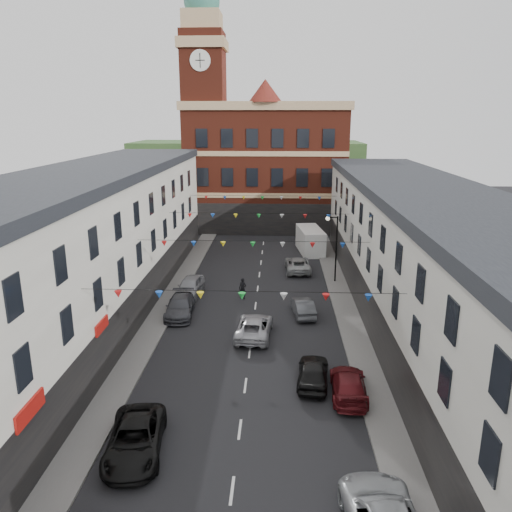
% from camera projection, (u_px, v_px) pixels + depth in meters
% --- Properties ---
extents(ground, '(160.00, 160.00, 0.00)m').
position_uv_depth(ground, '(250.00, 352.00, 31.21)').
color(ground, black).
rests_on(ground, ground).
extents(pavement_left, '(1.80, 64.00, 0.15)m').
position_uv_depth(pavement_left, '(149.00, 336.00, 33.42)').
color(pavement_left, '#605E5B').
rests_on(pavement_left, ground).
extents(pavement_right, '(1.80, 64.00, 0.15)m').
position_uv_depth(pavement_right, '(356.00, 340.00, 32.81)').
color(pavement_right, '#605E5B').
rests_on(pavement_right, ground).
extents(terrace_left, '(8.40, 56.00, 10.70)m').
position_uv_depth(terrace_left, '(63.00, 264.00, 31.25)').
color(terrace_left, beige).
rests_on(terrace_left, ground).
extents(terrace_right, '(8.40, 56.00, 9.70)m').
position_uv_depth(terrace_right, '(443.00, 276.00, 30.36)').
color(terrace_right, beige).
rests_on(terrace_right, ground).
extents(civic_building, '(20.60, 13.30, 18.50)m').
position_uv_depth(civic_building, '(266.00, 165.00, 65.53)').
color(civic_building, maroon).
rests_on(civic_building, ground).
extents(clock_tower, '(5.60, 5.60, 30.00)m').
position_uv_depth(clock_tower, '(205.00, 111.00, 61.20)').
color(clock_tower, maroon).
rests_on(clock_tower, ground).
extents(distant_hill, '(40.00, 14.00, 10.00)m').
position_uv_depth(distant_hill, '(247.00, 170.00, 89.70)').
color(distant_hill, '#2B4D24').
rests_on(distant_hill, ground).
extents(street_lamp, '(1.10, 0.36, 6.00)m').
position_uv_depth(street_lamp, '(334.00, 240.00, 43.35)').
color(street_lamp, black).
rests_on(street_lamp, ground).
extents(car_left_c, '(2.91, 5.27, 1.40)m').
position_uv_depth(car_left_c, '(135.00, 439.00, 21.69)').
color(car_left_c, black).
rests_on(car_left_c, ground).
extents(car_left_d, '(2.24, 4.89, 1.39)m').
position_uv_depth(car_left_d, '(180.00, 307.00, 36.87)').
color(car_left_d, '#414349').
rests_on(car_left_d, ground).
extents(car_left_e, '(2.19, 4.62, 1.52)m').
position_uv_depth(car_left_e, '(190.00, 286.00, 41.07)').
color(car_left_e, '#94969C').
rests_on(car_left_e, ground).
extents(car_right_c, '(2.05, 4.56, 1.30)m').
position_uv_depth(car_right_c, '(349.00, 385.00, 26.21)').
color(car_right_c, '#5A1216').
rests_on(car_right_c, ground).
extents(car_right_d, '(2.05, 4.26, 1.40)m').
position_uv_depth(car_right_d, '(313.00, 372.00, 27.42)').
color(car_right_d, black).
rests_on(car_right_d, ground).
extents(car_right_e, '(1.87, 4.06, 1.29)m').
position_uv_depth(car_right_e, '(303.00, 307.00, 36.94)').
color(car_right_e, '#494C51').
rests_on(car_right_e, ground).
extents(car_right_f, '(2.47, 5.02, 1.37)m').
position_uv_depth(car_right_f, '(298.00, 264.00, 47.47)').
color(car_right_f, '#9FA1A3').
rests_on(car_right_f, ground).
extents(moving_car, '(2.58, 5.01, 1.35)m').
position_uv_depth(moving_car, '(254.00, 327.00, 33.37)').
color(moving_car, '#AEAFB5').
rests_on(moving_car, ground).
extents(white_van, '(2.99, 6.12, 2.60)m').
position_uv_depth(white_van, '(310.00, 240.00, 54.13)').
color(white_van, white).
rests_on(white_van, ground).
extents(pedestrian, '(0.75, 0.63, 1.74)m').
position_uv_depth(pedestrian, '(243.00, 289.00, 40.20)').
color(pedestrian, black).
rests_on(pedestrian, ground).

